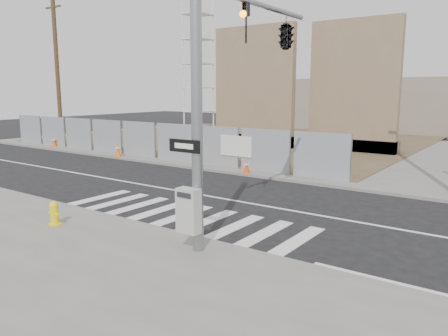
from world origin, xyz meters
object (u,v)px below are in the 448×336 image
Objects in this scene: crane_tower at (198,28)px; traffic_cone_c at (198,160)px; signal_pole at (260,57)px; traffic_cone_b at (118,150)px; traffic_cone_d at (247,166)px; fire_hydrant at (54,213)px; traffic_cone_a at (54,141)px.

crane_tower is 27.93× the size of traffic_cone_c.
signal_pole is 9.05× the size of traffic_cone_b.
crane_tower is at bearing 108.61° from traffic_cone_b.
traffic_cone_c is 2.87m from traffic_cone_d.
traffic_cone_d is at bearing 0.00° from traffic_cone_b.
signal_pole is 15.22m from traffic_cone_b.
traffic_cone_d is (13.10, -12.78, -8.59)m from crane_tower.
traffic_cone_b reaches higher than traffic_cone_c.
fire_hydrant is 18.97m from traffic_cone_a.
traffic_cone_c reaches higher than traffic_cone_d.
traffic_cone_c is (-7.26, 6.27, -4.34)m from signal_pole.
fire_hydrant is 1.04× the size of traffic_cone_c.
traffic_cone_b is 5.93m from traffic_cone_c.
traffic_cone_d is (0.17, 9.84, -0.03)m from fire_hydrant.
traffic_cone_c is 1.03× the size of traffic_cone_d.
crane_tower is 26.78× the size of fire_hydrant.
crane_tower is (-17.49, 19.05, 4.24)m from signal_pole.
signal_pole reaches higher than fire_hydrant.
traffic_cone_c is at bearing -2.65° from traffic_cone_a.
fire_hydrant is 9.84m from traffic_cone_d.
traffic_cone_a is at bearing -103.44° from crane_tower.
crane_tower reaches higher than traffic_cone_a.
fire_hydrant is (-4.57, -3.57, -4.33)m from signal_pole.
traffic_cone_a is at bearing 161.38° from signal_pole.
signal_pole is at bearing 43.21° from fire_hydrant.
traffic_cone_b is at bearing -71.39° from crane_tower.
traffic_cone_d is at bearing 94.19° from fire_hydrant.
traffic_cone_d is at bearing 0.00° from traffic_cone_c.
fire_hydrant is 1.07× the size of traffic_cone_d.
traffic_cone_b is 1.22× the size of traffic_cone_d.
traffic_cone_a is at bearing 177.82° from traffic_cone_d.
fire_hydrant is at bearing -33.41° from traffic_cone_a.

